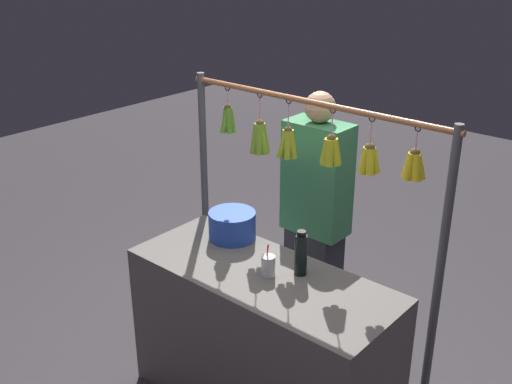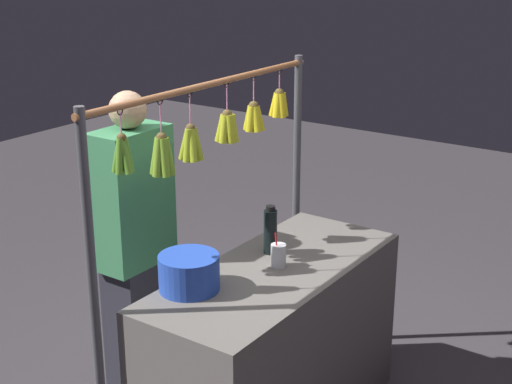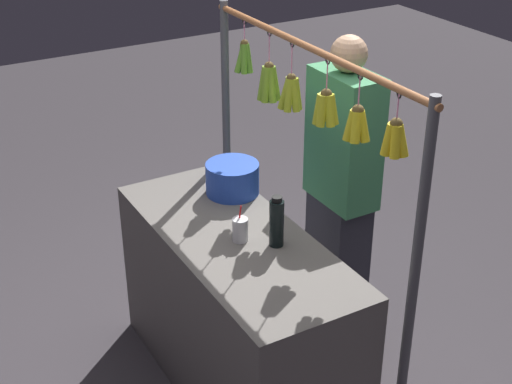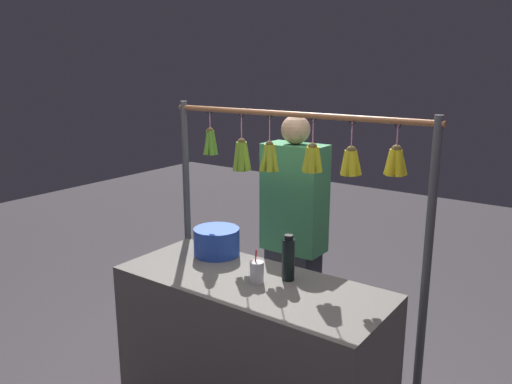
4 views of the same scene
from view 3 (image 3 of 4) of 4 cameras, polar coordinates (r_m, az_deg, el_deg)
ground_plane at (r=4.09m, az=-1.35°, el=-14.28°), size 12.00×12.00×0.00m
market_counter at (r=3.80m, az=-1.43°, el=-9.23°), size 1.51×0.62×0.90m
display_rack at (r=3.53m, az=3.92°, el=3.49°), size 1.69×0.12×1.80m
water_bottle at (r=3.42m, az=1.58°, el=-2.31°), size 0.07×0.07×0.25m
blue_bucket at (r=3.90m, az=-1.80°, el=1.04°), size 0.28×0.28×0.17m
drink_cup at (r=3.49m, az=-1.19°, el=-2.87°), size 0.08×0.08×0.18m
vendor_person at (r=4.06m, az=6.45°, el=-0.14°), size 0.41×0.22×1.72m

